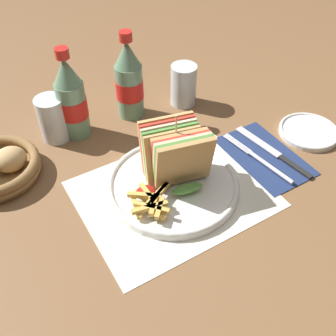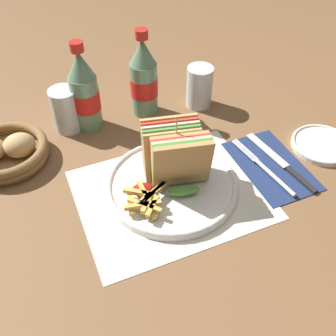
{
  "view_description": "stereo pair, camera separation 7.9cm",
  "coord_description": "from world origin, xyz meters",
  "px_view_note": "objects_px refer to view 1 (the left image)",
  "views": [
    {
      "loc": [
        -0.32,
        -0.47,
        0.59
      ],
      "look_at": [
        -0.03,
        0.01,
        0.04
      ],
      "focal_mm": 42.0,
      "sensor_mm": 36.0,
      "label": 1
    },
    {
      "loc": [
        -0.25,
        -0.51,
        0.59
      ],
      "look_at": [
        -0.03,
        0.01,
        0.04
      ],
      "focal_mm": 42.0,
      "sensor_mm": 36.0,
      "label": 2
    }
  ],
  "objects_px": {
    "fork": "(263,162)",
    "knife": "(273,152)",
    "coke_bottle_far": "(129,81)",
    "side_saucer": "(309,131)",
    "plate_main": "(173,184)",
    "club_sandwich": "(176,155)",
    "glass_far": "(54,121)",
    "glass_near": "(183,87)",
    "coke_bottle_near": "(71,100)"
  },
  "relations": [
    {
      "from": "club_sandwich",
      "to": "knife",
      "type": "bearing_deg",
      "value": -9.63
    },
    {
      "from": "club_sandwich",
      "to": "side_saucer",
      "type": "relative_size",
      "value": 1.09
    },
    {
      "from": "knife",
      "to": "glass_far",
      "type": "xyz_separation_m",
      "value": [
        -0.4,
        0.31,
        0.04
      ]
    },
    {
      "from": "club_sandwich",
      "to": "glass_far",
      "type": "bearing_deg",
      "value": 121.36
    },
    {
      "from": "fork",
      "to": "glass_far",
      "type": "height_order",
      "value": "glass_far"
    },
    {
      "from": "coke_bottle_near",
      "to": "side_saucer",
      "type": "bearing_deg",
      "value": -31.53
    },
    {
      "from": "coke_bottle_far",
      "to": "fork",
      "type": "bearing_deg",
      "value": -63.21
    },
    {
      "from": "fork",
      "to": "coke_bottle_far",
      "type": "xyz_separation_m",
      "value": [
        -0.16,
        0.32,
        0.08
      ]
    },
    {
      "from": "fork",
      "to": "knife",
      "type": "bearing_deg",
      "value": 13.47
    },
    {
      "from": "coke_bottle_near",
      "to": "coke_bottle_far",
      "type": "height_order",
      "value": "same"
    },
    {
      "from": "glass_near",
      "to": "glass_far",
      "type": "relative_size",
      "value": 1.0
    },
    {
      "from": "plate_main",
      "to": "knife",
      "type": "height_order",
      "value": "plate_main"
    },
    {
      "from": "coke_bottle_far",
      "to": "side_saucer",
      "type": "bearing_deg",
      "value": -41.78
    },
    {
      "from": "plate_main",
      "to": "glass_near",
      "type": "height_order",
      "value": "glass_near"
    },
    {
      "from": "club_sandwich",
      "to": "glass_near",
      "type": "relative_size",
      "value": 1.43
    },
    {
      "from": "coke_bottle_near",
      "to": "glass_near",
      "type": "relative_size",
      "value": 2.04
    },
    {
      "from": "glass_far",
      "to": "side_saucer",
      "type": "height_order",
      "value": "glass_far"
    },
    {
      "from": "coke_bottle_far",
      "to": "glass_near",
      "type": "height_order",
      "value": "coke_bottle_far"
    },
    {
      "from": "plate_main",
      "to": "side_saucer",
      "type": "relative_size",
      "value": 1.93
    },
    {
      "from": "club_sandwich",
      "to": "glass_near",
      "type": "height_order",
      "value": "club_sandwich"
    },
    {
      "from": "glass_far",
      "to": "club_sandwich",
      "type": "bearing_deg",
      "value": -58.64
    },
    {
      "from": "club_sandwich",
      "to": "side_saucer",
      "type": "distance_m",
      "value": 0.36
    },
    {
      "from": "coke_bottle_far",
      "to": "side_saucer",
      "type": "distance_m",
      "value": 0.44
    },
    {
      "from": "coke_bottle_near",
      "to": "plate_main",
      "type": "bearing_deg",
      "value": -69.84
    },
    {
      "from": "fork",
      "to": "glass_near",
      "type": "distance_m",
      "value": 0.29
    },
    {
      "from": "club_sandwich",
      "to": "glass_near",
      "type": "distance_m",
      "value": 0.29
    },
    {
      "from": "plate_main",
      "to": "fork",
      "type": "bearing_deg",
      "value": -11.59
    },
    {
      "from": "glass_far",
      "to": "side_saucer",
      "type": "relative_size",
      "value": 0.76
    },
    {
      "from": "glass_far",
      "to": "side_saucer",
      "type": "distance_m",
      "value": 0.59
    },
    {
      "from": "glass_near",
      "to": "side_saucer",
      "type": "bearing_deg",
      "value": -54.72
    },
    {
      "from": "club_sandwich",
      "to": "coke_bottle_near",
      "type": "xyz_separation_m",
      "value": [
        -0.11,
        0.26,
        0.02
      ]
    },
    {
      "from": "coke_bottle_far",
      "to": "glass_far",
      "type": "xyz_separation_m",
      "value": [
        -0.19,
        0.01,
        -0.05
      ]
    },
    {
      "from": "fork",
      "to": "knife",
      "type": "height_order",
      "value": "fork"
    },
    {
      "from": "side_saucer",
      "to": "coke_bottle_near",
      "type": "bearing_deg",
      "value": 148.47
    },
    {
      "from": "club_sandwich",
      "to": "coke_bottle_near",
      "type": "bearing_deg",
      "value": 113.9
    },
    {
      "from": "coke_bottle_far",
      "to": "plate_main",
      "type": "bearing_deg",
      "value": -99.29
    },
    {
      "from": "coke_bottle_near",
      "to": "glass_near",
      "type": "distance_m",
      "value": 0.29
    },
    {
      "from": "club_sandwich",
      "to": "fork",
      "type": "xyz_separation_m",
      "value": [
        0.19,
        -0.06,
        -0.07
      ]
    },
    {
      "from": "fork",
      "to": "coke_bottle_far",
      "type": "bearing_deg",
      "value": 109.56
    },
    {
      "from": "plate_main",
      "to": "knife",
      "type": "distance_m",
      "value": 0.25
    },
    {
      "from": "plate_main",
      "to": "glass_far",
      "type": "bearing_deg",
      "value": 117.81
    },
    {
      "from": "glass_far",
      "to": "side_saucer",
      "type": "bearing_deg",
      "value": -29.8
    },
    {
      "from": "fork",
      "to": "side_saucer",
      "type": "relative_size",
      "value": 1.42
    },
    {
      "from": "side_saucer",
      "to": "knife",
      "type": "bearing_deg",
      "value": -175.03
    },
    {
      "from": "knife",
      "to": "side_saucer",
      "type": "height_order",
      "value": "side_saucer"
    },
    {
      "from": "side_saucer",
      "to": "club_sandwich",
      "type": "bearing_deg",
      "value": 175.28
    },
    {
      "from": "glass_far",
      "to": "coke_bottle_near",
      "type": "bearing_deg",
      "value": -9.96
    },
    {
      "from": "fork",
      "to": "glass_far",
      "type": "xyz_separation_m",
      "value": [
        -0.35,
        0.32,
        0.04
      ]
    },
    {
      "from": "knife",
      "to": "coke_bottle_near",
      "type": "relative_size",
      "value": 0.99
    },
    {
      "from": "plate_main",
      "to": "coke_bottle_near",
      "type": "relative_size",
      "value": 1.24
    }
  ]
}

